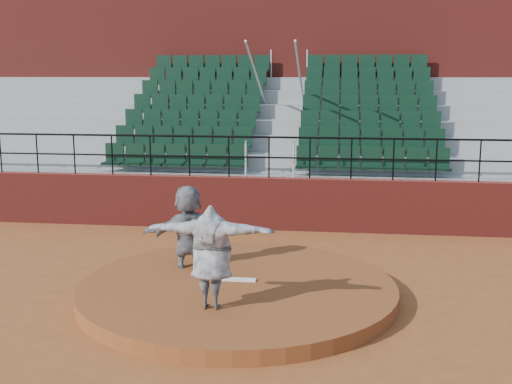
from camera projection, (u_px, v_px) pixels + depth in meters
ground at (238, 297)px, 11.17m from camera, size 90.00×90.00×0.00m
pitchers_mound at (238, 290)px, 11.15m from camera, size 5.50×5.50×0.25m
pitching_rubber at (239, 280)px, 11.27m from camera, size 0.60×0.15×0.03m
boundary_wall at (269, 203)px, 15.93m from camera, size 24.00×0.30×1.30m
wall_railing at (269, 148)px, 15.68m from camera, size 24.04×0.05×1.03m
seating_deck at (282, 153)px, 19.33m from camera, size 24.00×5.97×4.63m
press_box_facade at (292, 81)px, 22.81m from camera, size 24.00×3.00×7.10m
pitcher at (211, 257)px, 9.83m from camera, size 2.02×0.61×1.63m
fielder at (188, 232)px, 12.03m from camera, size 1.65×1.44×1.80m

